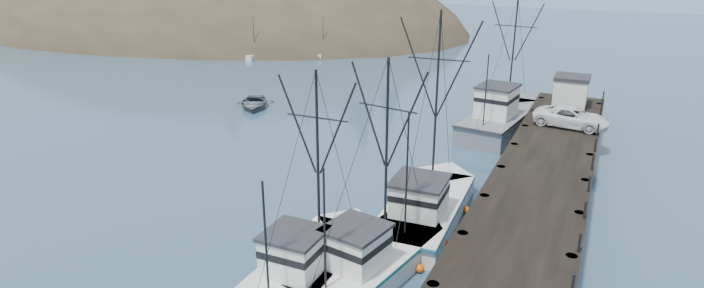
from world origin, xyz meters
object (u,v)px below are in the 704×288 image
work_vessel (502,118)px  motorboat (254,107)px  trawler_mid (311,263)px  pier_shed (571,91)px  pier (542,177)px  trawler_far (426,206)px  trawler_near (373,259)px  pickup_truck (571,117)px

work_vessel → motorboat: bearing=-172.8°
trawler_mid → motorboat: trawler_mid is taller
pier_shed → motorboat: (-30.26, -7.02, -3.42)m
pier → trawler_mid: size_ratio=4.09×
work_vessel → pier_shed: 6.91m
trawler_far → trawler_near: bearing=-94.4°
pickup_truck → motorboat: size_ratio=1.01×
pickup_truck → motorboat: pickup_truck is taller
trawler_near → trawler_far: bearing=85.6°
trawler_far → pier_shed: trawler_far is taller
trawler_mid → work_vessel: work_vessel is taller
trawler_near → trawler_mid: (-2.65, -1.72, -0.00)m
trawler_near → pier_shed: (6.57, 30.44, 2.60)m
trawler_near → trawler_far: (0.53, 6.94, 0.00)m
pier_shed → motorboat: size_ratio=0.56×
trawler_near → trawler_far: size_ratio=0.88×
trawler_near → trawler_far: 6.96m
trawler_near → pickup_truck: (7.24, 23.61, 1.99)m
trawler_near → work_vessel: work_vessel is taller
pier_shed → pickup_truck: 6.89m
work_vessel → pier_shed: bearing=36.4°
work_vessel → pickup_truck: work_vessel is taller
trawler_far → motorboat: trawler_far is taller
work_vessel → pier: bearing=-69.8°
pier → motorboat: (-30.16, 10.98, -1.69)m
work_vessel → motorboat: work_vessel is taller
trawler_far → pickup_truck: trawler_far is taller
trawler_far → pickup_truck: size_ratio=2.19×
trawler_near → pickup_truck: trawler_near is taller
trawler_near → trawler_mid: bearing=-147.1°
trawler_mid → motorboat: bearing=129.9°
trawler_mid → trawler_far: size_ratio=0.84×
trawler_near → work_vessel: 26.59m
trawler_near → trawler_mid: 3.16m
pier → work_vessel: size_ratio=3.08×
pier → trawler_far: trawler_far is taller
trawler_near → motorboat: (-23.69, 23.42, -0.82)m
motorboat → pier: bearing=-49.8°
trawler_near → motorboat: size_ratio=1.96×
trawler_far → motorboat: size_ratio=2.22×
trawler_mid → pickup_truck: bearing=68.7°
work_vessel → trawler_mid: bearing=-97.9°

